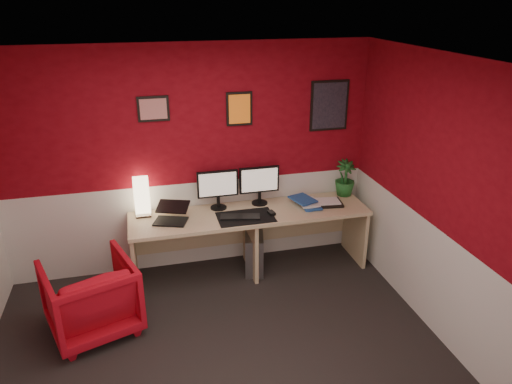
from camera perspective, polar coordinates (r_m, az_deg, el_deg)
name	(u,v)px	position (r m, az deg, el deg)	size (l,w,h in m)	color
ground	(223,364)	(4.37, -4.01, -19.72)	(4.00, 3.50, 0.01)	black
ceiling	(212,66)	(3.26, -5.23, 14.75)	(4.00, 3.50, 0.01)	white
wall_back	(190,161)	(5.25, -7.84, 3.62)	(4.00, 0.01, 2.50)	maroon
wall_right	(450,208)	(4.40, 22.07, -1.75)	(0.01, 3.50, 2.50)	maroon
wainscot_back	(194,224)	(5.53, -7.43, -3.75)	(4.00, 0.01, 1.00)	silver
wainscot_right	(436,283)	(4.74, 20.68, -10.05)	(0.01, 3.50, 1.00)	silver
desk	(250,242)	(5.38, -0.67, -5.96)	(2.60, 0.65, 0.73)	tan
shoji_lamp	(142,198)	(5.22, -13.42, -0.69)	(0.16, 0.16, 0.40)	#FFE5B2
laptop	(170,213)	(5.03, -10.19, -2.43)	(0.33, 0.23, 0.22)	black
monitor_left	(218,184)	(5.22, -4.57, 0.97)	(0.45, 0.06, 0.58)	black
monitor_right	(260,180)	(5.32, 0.43, 1.48)	(0.45, 0.06, 0.58)	black
desk_mat	(246,217)	(5.11, -1.25, -3.00)	(0.60, 0.38, 0.01)	black
keyboard	(240,217)	(5.09, -1.89, -2.97)	(0.42, 0.14, 0.02)	black
mouse	(271,213)	(5.16, 1.84, -2.49)	(0.06, 0.10, 0.03)	black
book_bottom	(302,207)	(5.35, 5.52, -1.74)	(0.20, 0.27, 0.03)	#1F4B92
book_middle	(299,203)	(5.36, 5.18, -1.35)	(0.21, 0.28, 0.02)	silver
book_top	(295,202)	(5.34, 4.63, -1.15)	(0.22, 0.29, 0.03)	#1F4B92
zen_tray	(326,203)	(5.47, 8.32, -1.30)	(0.35, 0.25, 0.03)	black
potted_plant	(345,178)	(5.68, 10.55, 1.64)	(0.24, 0.24, 0.42)	#19591E
pc_tower	(254,251)	(5.48, -0.22, -7.07)	(0.20, 0.45, 0.45)	#99999E
armchair	(91,297)	(4.76, -19.06, -11.72)	(0.76, 0.78, 0.71)	red
art_left	(153,109)	(5.05, -12.13, 9.66)	(0.32, 0.02, 0.26)	red
art_center	(239,109)	(5.17, -2.00, 9.87)	(0.28, 0.02, 0.36)	orange
art_right	(329,106)	(5.48, 8.71, 10.14)	(0.44, 0.02, 0.56)	black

